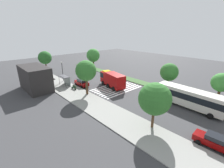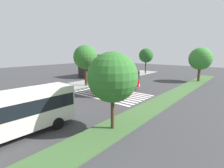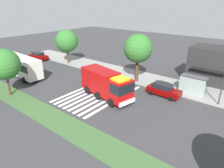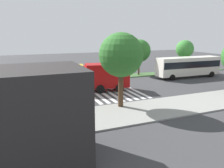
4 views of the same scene
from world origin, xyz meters
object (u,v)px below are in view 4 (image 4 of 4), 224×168
sidewalk_tree_west (121,55)px  bench_near_shelter (79,110)px  median_tree_far_west (185,49)px  bus_stop_shelter (33,101)px  median_tree_west (139,51)px  parked_car_mid (61,100)px  fire_truck (96,76)px  transit_bus (188,65)px

sidewalk_tree_west → bench_near_shelter: bearing=8.2°
sidewalk_tree_west → median_tree_far_west: sidewalk_tree_west is taller
bus_stop_shelter → median_tree_west: bearing=-140.3°
parked_car_mid → sidewalk_tree_west: 7.65m
fire_truck → transit_bus: (-17.89, -2.86, 0.06)m
median_tree_west → bus_stop_shelter: bearing=39.7°
parked_car_mid → transit_bus: size_ratio=0.38×
parked_car_mid → median_tree_west: 21.53m
transit_bus → bus_stop_shelter: transit_bus is taller
median_tree_west → median_tree_far_west: bearing=180.0°
parked_car_mid → median_tree_far_west: (-26.87, -13.25, 3.62)m
parked_car_mid → median_tree_far_west: median_tree_far_west is taller
bus_stop_shelter → bench_near_shelter: size_ratio=2.19×
median_tree_far_west → bus_stop_shelter: bearing=28.5°
transit_bus → median_tree_far_west: (-3.29, -5.06, 2.41)m
bench_near_shelter → sidewalk_tree_west: 6.74m
parked_car_mid → bus_stop_shelter: (2.89, 2.90, 0.99)m
transit_bus → median_tree_far_west: median_tree_far_west is taller
median_tree_far_west → sidewalk_tree_west: bearing=36.2°
transit_bus → fire_truck: bearing=-169.2°
transit_bus → median_tree_far_west: 6.50m
fire_truck → sidewalk_tree_west: (-0.06, 7.53, 3.38)m
bench_near_shelter → parked_car_mid: bearing=-68.8°
parked_car_mid → bench_near_shelter: 3.09m
sidewalk_tree_west → fire_truck: bearing=-89.5°
fire_truck → median_tree_far_west: 22.75m
fire_truck → bench_near_shelter: 9.51m
fire_truck → bus_stop_shelter: bearing=54.8°
transit_bus → median_tree_west: size_ratio=1.86×
bench_near_shelter → median_tree_west: (-15.47, -16.12, 3.91)m
median_tree_far_west → median_tree_west: median_tree_west is taller
fire_truck → sidewalk_tree_west: 8.26m
fire_truck → bench_near_shelter: size_ratio=5.40×
fire_truck → bench_near_shelter: fire_truck is taller
sidewalk_tree_west → median_tree_west: size_ratio=1.18×
fire_truck → bus_stop_shelter: size_ratio=2.47×
fire_truck → transit_bus: fire_truck is taller
bus_stop_shelter → parked_car_mid: bearing=-134.9°
parked_car_mid → median_tree_west: median_tree_west is taller
transit_bus → sidewalk_tree_west: size_ratio=1.58×
bus_stop_shelter → median_tree_far_west: bearing=-151.5°
fire_truck → median_tree_west: median_tree_west is taller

